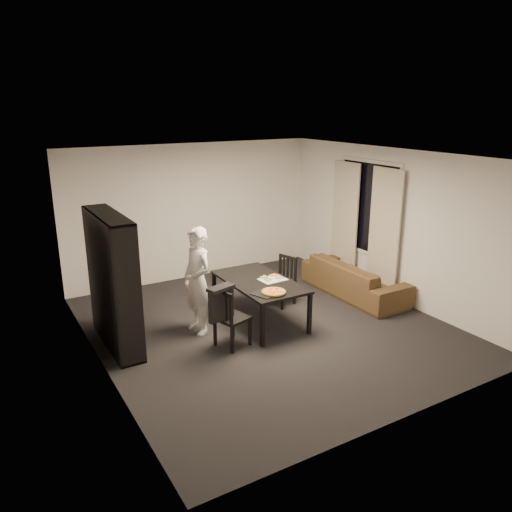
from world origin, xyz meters
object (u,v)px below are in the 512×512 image
dining_table (259,284)px  bookshelf (113,281)px  baking_tray (267,293)px  sofa (355,278)px  chair_left (228,314)px  pepperoni_pizza (274,292)px  person (197,281)px  chair_right (284,277)px

dining_table → bookshelf: bearing=170.5°
dining_table → baking_tray: baking_tray is taller
baking_tray → sofa: 2.35m
chair_left → sofa: (2.88, 0.65, -0.19)m
chair_left → bookshelf: bearing=39.8°
pepperoni_pizza → baking_tray: bearing=139.7°
sofa → bookshelf: bearing=86.7°
baking_tray → sofa: (2.23, 0.63, -0.38)m
baking_tray → person: bearing=140.0°
dining_table → sofa: (2.06, 0.12, -0.31)m
bookshelf → chair_left: size_ratio=2.16×
chair_right → person: size_ratio=0.52×
dining_table → chair_left: (-0.83, -0.54, -0.12)m
sofa → person: bearing=89.3°
person → sofa: bearing=81.7°
bookshelf → chair_right: size_ratio=2.29×
bookshelf → sofa: size_ratio=0.90×
bookshelf → chair_left: bearing=-34.2°
person → baking_tray: person is taller
dining_table → chair_left: bearing=-147.1°
pepperoni_pizza → sofa: bearing=17.8°
dining_table → person: person is taller
chair_right → pepperoni_pizza: 1.33m
pepperoni_pizza → chair_left: bearing=176.9°
dining_table → chair_left: 0.99m
chair_left → sofa: 2.96m
chair_right → pepperoni_pizza: bearing=-57.9°
bookshelf → baking_tray: bookshelf is taller
bookshelf → baking_tray: size_ratio=4.75×
bookshelf → dining_table: 2.20m
baking_tray → sofa: baking_tray is taller
bookshelf → person: size_ratio=1.18×
person → dining_table: bearing=73.4°
person → sofa: (3.02, -0.04, -0.50)m
pepperoni_pizza → sofa: pepperoni_pizza is taller
bookshelf → pepperoni_pizza: bookshelf is taller
dining_table → baking_tray: size_ratio=4.08×
sofa → dining_table: bearing=93.3°
dining_table → person: 1.00m
bookshelf → chair_left: bookshelf is taller
dining_table → chair_right: chair_right is taller
bookshelf → chair_right: bookshelf is taller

